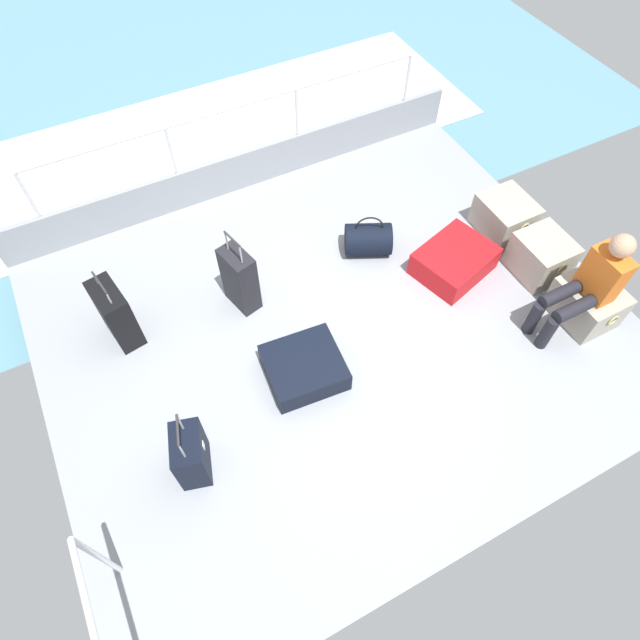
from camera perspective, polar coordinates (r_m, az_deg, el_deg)
name	(u,v)px	position (r m, az deg, el deg)	size (l,w,h in m)	color
ground_plane	(334,328)	(5.09, 1.52, -0.88)	(4.40, 5.20, 0.06)	gray
gunwale_port	(242,170)	(6.26, -8.20, 15.33)	(0.06, 5.20, 0.45)	gray
railing_port	(236,127)	(5.92, -8.87, 19.44)	(0.04, 4.20, 1.02)	silver
stair_rail_starboard	(108,625)	(3.78, -21.39, -27.66)	(0.94, 0.04, 0.97)	silver
sea_wake	(205,140)	(7.70, -11.96, 18.02)	(12.00, 12.00, 0.01)	#598C9E
cargo_crate_0	(505,216)	(6.05, 18.87, 10.32)	(0.57, 0.48, 0.37)	#9E9989
cargo_crate_1	(541,256)	(5.74, 22.23, 6.24)	(0.54, 0.46, 0.41)	#9E9989
cargo_crate_2	(587,302)	(5.56, 26.26, 1.67)	(0.59, 0.47, 0.39)	#9E9989
passenger_seated	(589,284)	(5.18, 26.40, 3.39)	(0.34, 0.66, 1.09)	orange
suitcase_0	(116,314)	(5.10, -20.65, 0.60)	(0.46, 0.29, 0.76)	black
suitcase_1	(454,261)	(5.54, 13.92, 6.04)	(0.75, 0.85, 0.27)	red
suitcase_2	(191,455)	(4.34, -13.42, -13.60)	(0.41, 0.32, 0.73)	black
suitcase_3	(240,279)	(5.03, -8.43, 4.26)	(0.38, 0.27, 0.88)	black
suitcase_4	(304,367)	(4.71, -1.66, -5.00)	(0.65, 0.70, 0.22)	black
duffel_bag	(368,239)	(5.55, 5.08, 8.46)	(0.49, 0.55, 0.47)	black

